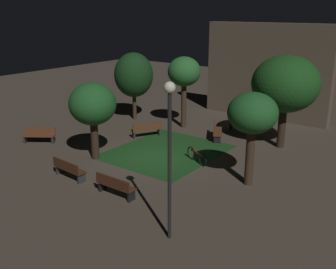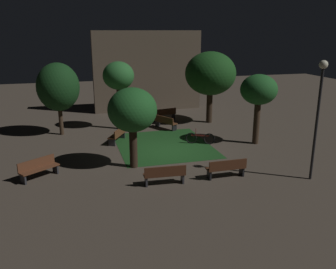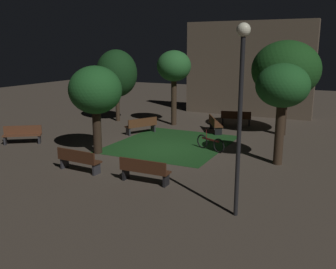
{
  "view_description": "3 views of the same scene",
  "coord_description": "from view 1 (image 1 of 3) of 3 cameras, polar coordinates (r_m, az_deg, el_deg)",
  "views": [
    {
      "loc": [
        11.8,
        -14.5,
        7.25
      ],
      "look_at": [
        0.29,
        0.78,
        1.11
      ],
      "focal_mm": 41.99,
      "sensor_mm": 36.0,
      "label": 1
    },
    {
      "loc": [
        -5.1,
        -18.11,
        6.4
      ],
      "look_at": [
        -0.11,
        0.03,
        0.95
      ],
      "focal_mm": 38.58,
      "sensor_mm": 36.0,
      "label": 2
    },
    {
      "loc": [
        7.55,
        -15.01,
        4.6
      ],
      "look_at": [
        0.37,
        -0.2,
        0.79
      ],
      "focal_mm": 39.98,
      "sensor_mm": 36.0,
      "label": 3
    }
  ],
  "objects": [
    {
      "name": "bench_front_right",
      "position": [
        23.17,
        -3.11,
        0.77
      ],
      "size": [
        1.29,
        1.81,
        0.88
      ],
      "color": "#512D19",
      "rests_on": "ground"
    },
    {
      "name": "bench_lawn_edge",
      "position": [
        18.04,
        -14.24,
        -4.83
      ],
      "size": [
        1.83,
        0.59,
        0.88
      ],
      "color": "#422314",
      "rests_on": "ground"
    },
    {
      "name": "tree_back_right",
      "position": [
        24.5,
        2.35,
        8.93
      ],
      "size": [
        2.03,
        2.03,
        4.48
      ],
      "color": "#38281C",
      "rests_on": "ground"
    },
    {
      "name": "tree_near_wall",
      "position": [
        26.58,
        -5.0,
        8.58
      ],
      "size": [
        2.6,
        2.6,
        4.53
      ],
      "color": "#38281C",
      "rests_on": "ground"
    },
    {
      "name": "lamp_post_path_center",
      "position": [
        11.97,
        0.23,
        -0.54
      ],
      "size": [
        0.36,
        0.36,
        5.23
      ],
      "color": "black",
      "rests_on": "ground"
    },
    {
      "name": "grass_lawn",
      "position": [
        20.91,
        -0.25,
        -2.49
      ],
      "size": [
        5.22,
        6.12,
        0.01
      ],
      "primitive_type": "cube",
      "color": "#194219",
      "rests_on": "ground"
    },
    {
      "name": "ground_plane",
      "position": [
        20.05,
        -2.02,
        -3.42
      ],
      "size": [
        60.0,
        60.0,
        0.0
      ],
      "primitive_type": "plane",
      "color": "#473D33"
    },
    {
      "name": "building_wall_backdrop",
      "position": [
        27.73,
        14.15,
        8.84
      ],
      "size": [
        8.77,
        0.8,
        6.39
      ],
      "primitive_type": "cube",
      "color": "brown",
      "rests_on": "ground"
    },
    {
      "name": "bench_near_trees",
      "position": [
        23.3,
        -18.19,
        -0.02
      ],
      "size": [
        1.75,
        1.42,
        0.88
      ],
      "color": "brown",
      "rests_on": "ground"
    },
    {
      "name": "tree_left_canopy",
      "position": [
        21.62,
        16.7,
        7.0
      ],
      "size": [
        3.55,
        3.55,
        5.01
      ],
      "color": "#2D2116",
      "rests_on": "ground"
    },
    {
      "name": "bicycle",
      "position": [
        19.41,
        4.17,
        -3.11
      ],
      "size": [
        1.58,
        0.76,
        0.93
      ],
      "color": "black",
      "rests_on": "ground"
    },
    {
      "name": "bench_front_left",
      "position": [
        16.06,
        -7.7,
        -7.31
      ],
      "size": [
        1.81,
        0.5,
        0.88
      ],
      "color": "#422314",
      "rests_on": "ground"
    },
    {
      "name": "tree_tall_center",
      "position": [
        19.51,
        -10.88,
        4.24
      ],
      "size": [
        2.31,
        2.31,
        3.88
      ],
      "color": "#2D2116",
      "rests_on": "ground"
    },
    {
      "name": "bench_corner",
      "position": [
        22.98,
        7.02,
        0.52
      ],
      "size": [
        1.3,
        1.8,
        0.88
      ],
      "color": "#512D19",
      "rests_on": "ground"
    },
    {
      "name": "bench_back_row",
      "position": [
        24.73,
        10.92,
        1.57
      ],
      "size": [
        1.86,
        0.84,
        0.88
      ],
      "color": "#422314",
      "rests_on": "ground"
    },
    {
      "name": "tree_lawn_side",
      "position": [
        16.48,
        12.17,
        2.81
      ],
      "size": [
        2.09,
        2.09,
        4.05
      ],
      "color": "#38281C",
      "rests_on": "ground"
    }
  ]
}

